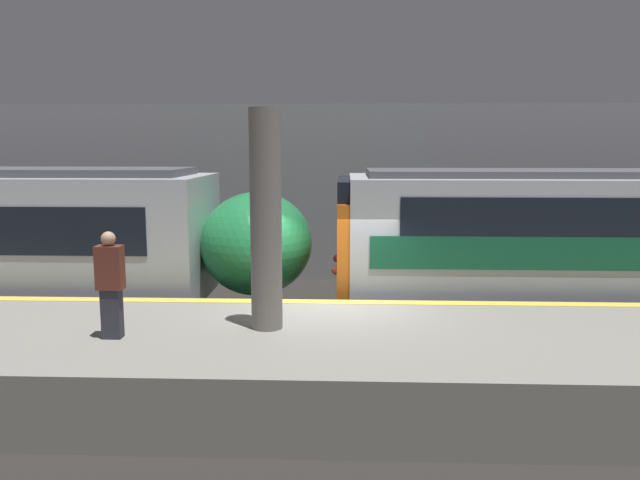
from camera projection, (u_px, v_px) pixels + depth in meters
name	position (u px, v px, depth m)	size (l,w,h in m)	color
ground_plane	(331.00, 354.00, 11.76)	(120.00, 120.00, 0.00)	#282623
platform	(328.00, 364.00, 9.69)	(40.00, 4.04, 1.05)	gray
station_rear_barrier	(337.00, 193.00, 18.09)	(50.00, 0.15, 5.07)	#939399
support_pillar_near	(266.00, 220.00, 9.60)	(0.49, 0.49, 3.42)	slate
person_waiting	(111.00, 283.00, 9.21)	(0.38, 0.24, 1.61)	#2D2D38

